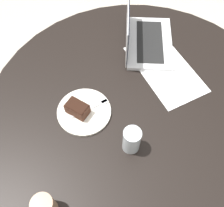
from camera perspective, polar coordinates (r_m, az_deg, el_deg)
ground_plane at (r=1.77m, az=3.89°, el=-12.24°), size 12.00×12.00×0.00m
dining_table at (r=1.24m, az=5.46°, el=-3.12°), size 1.33×1.33×0.71m
paper_document at (r=1.26m, az=11.43°, el=7.44°), size 0.44×0.31×0.00m
plate at (r=1.11m, az=-6.08°, el=-1.75°), size 0.23×0.23×0.01m
cake_slice at (r=1.08m, az=-7.55°, el=-1.11°), size 0.11×0.09×0.05m
fork at (r=1.11m, az=-4.08°, el=-0.67°), size 0.05×0.17×0.00m
coffee_glass at (r=0.95m, az=-14.44°, el=-20.97°), size 0.07×0.07×0.11m
water_glass at (r=0.99m, az=4.28°, el=-7.94°), size 0.07×0.07×0.12m
laptop at (r=1.33m, az=6.98°, el=13.94°), size 0.41×0.40×0.22m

